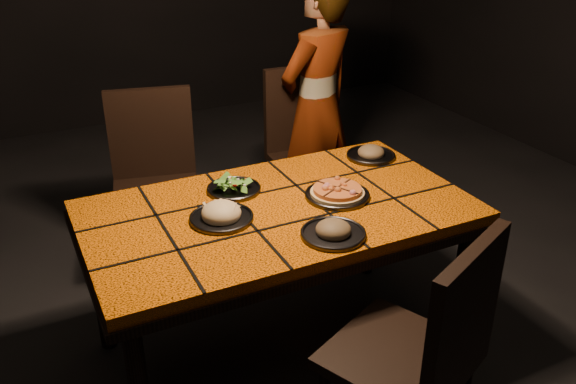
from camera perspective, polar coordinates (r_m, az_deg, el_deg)
name	(u,v)px	position (r m, az deg, el deg)	size (l,w,h in m)	color
room_shell	(277,25)	(2.30, -1.05, 15.39)	(6.04, 7.04, 3.08)	black
dining_table	(278,223)	(2.59, -0.90, -2.93)	(1.62, 0.92, 0.75)	#DE6607
chair_near	(426,348)	(2.14, 12.77, -14.07)	(0.60, 0.60, 1.00)	black
chair_far_left	(155,171)	(3.37, -12.35, 1.89)	(0.54, 0.54, 1.01)	black
chair_far_right	(308,143)	(3.65, 1.92, 4.62)	(0.49, 0.49, 1.03)	black
diner	(317,108)	(3.66, 2.73, 7.87)	(0.57, 0.37, 1.56)	brown
plate_pizza	(337,193)	(2.63, 4.64, -0.11)	(0.32, 0.32, 0.04)	#3D3D42
plate_pasta	(221,215)	(2.46, -6.26, -2.14)	(0.26, 0.26, 0.08)	#3D3D42
plate_salad	(234,186)	(2.69, -5.11, 0.59)	(0.24, 0.24, 0.07)	#3D3D42
plate_mushroom_a	(333,231)	(2.34, 4.26, -3.63)	(0.25, 0.25, 0.08)	#3D3D42
plate_mushroom_b	(371,153)	(3.05, 7.77, 3.62)	(0.24, 0.24, 0.08)	#3D3D42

